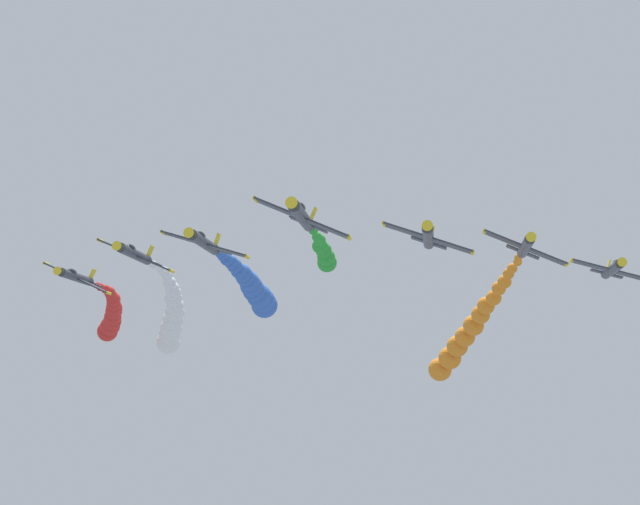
{
  "coord_description": "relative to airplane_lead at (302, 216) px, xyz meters",
  "views": [
    {
      "loc": [
        -12.45,
        93.52,
        96.23
      ],
      "look_at": [
        0.0,
        0.0,
        111.7
      ],
      "focal_mm": 50.3,
      "sensor_mm": 36.0,
      "label": 1
    }
  ],
  "objects": [
    {
      "name": "smoke_trail_left_outer",
      "position": [
        -15.24,
        -49.2,
        -7.7
      ],
      "size": [
        11.47,
        32.76,
        13.81
      ],
      "color": "orange"
    },
    {
      "name": "airplane_right_inner",
      "position": [
        11.62,
        -10.15,
        -0.37
      ],
      "size": [
        9.25,
        10.35,
        3.37
      ],
      "rotation": [
        0.0,
        -0.3,
        0.0
      ],
      "color": "#333842"
    },
    {
      "name": "airplane_left_inner",
      "position": [
        -11.03,
        -10.53,
        -0.18
      ],
      "size": [
        9.13,
        10.35,
        3.54
      ],
      "rotation": [
        0.0,
        -0.34,
        0.0
      ],
      "color": "#333842"
    },
    {
      "name": "airplane_lead",
      "position": [
        0.0,
        0.0,
        0.0
      ],
      "size": [
        8.9,
        10.35,
        4.16
      ],
      "rotation": [
        0.0,
        -0.41,
        0.0
      ],
      "color": "#333842"
    },
    {
      "name": "airplane_high_slot",
      "position": [
        33.21,
        -29.36,
        -0.92
      ],
      "size": [
        8.82,
        10.35,
        4.35
      ],
      "rotation": [
        0.0,
        -0.43,
        0.0
      ],
      "color": "#333842"
    },
    {
      "name": "smoke_trail_high_slot",
      "position": [
        38.0,
        -54.7,
        -3.75
      ],
      "size": [
        9.66,
        26.24,
        6.5
      ],
      "color": "red"
    },
    {
      "name": "airplane_right_outer",
      "position": [
        21.83,
        -18.43,
        0.01
      ],
      "size": [
        8.91,
        10.35,
        4.13
      ],
      "rotation": [
        0.0,
        -0.41,
        0.0
      ],
      "color": "#333842"
    },
    {
      "name": "airplane_trailing",
      "position": [
        -32.01,
        -29.2,
        -1.19
      ],
      "size": [
        9.28,
        10.35,
        3.33
      ],
      "rotation": [
        0.0,
        -0.29,
        0.0
      ],
      "color": "#333842"
    },
    {
      "name": "smoke_trail_right_inner",
      "position": [
        11.0,
        -32.77,
        -2.63
      ],
      "size": [
        3.59,
        23.16,
        5.78
      ],
      "color": "blue"
    },
    {
      "name": "smoke_trail_lead",
      "position": [
        0.15,
        -16.88,
        -0.72
      ],
      "size": [
        2.24,
        14.52,
        2.8
      ],
      "color": "green"
    },
    {
      "name": "smoke_trail_right_outer",
      "position": [
        26.51,
        -48.34,
        -4.93
      ],
      "size": [
        9.4,
        31.72,
        9.68
      ],
      "color": "white"
    },
    {
      "name": "airplane_left_outer",
      "position": [
        -21.22,
        -18.38,
        -0.08
      ],
      "size": [
        8.88,
        10.35,
        4.22
      ],
      "rotation": [
        0.0,
        -0.42,
        0.0
      ],
      "color": "#333842"
    }
  ]
}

